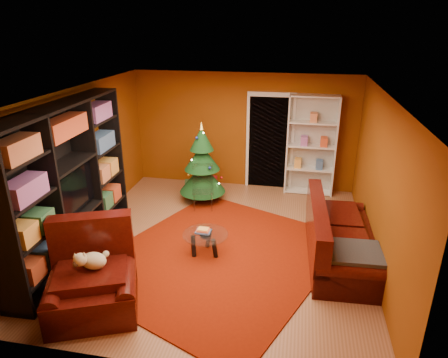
% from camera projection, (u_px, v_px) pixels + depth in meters
% --- Properties ---
extents(floor, '(5.00, 5.50, 0.05)m').
position_uv_depth(floor, '(220.00, 244.00, 6.99)').
color(floor, brown).
rests_on(floor, ground).
extents(ceiling, '(5.00, 5.50, 0.05)m').
position_uv_depth(ceiling, '(219.00, 92.00, 6.02)').
color(ceiling, silver).
rests_on(ceiling, wall_back).
extents(wall_back, '(5.00, 0.05, 2.60)m').
position_uv_depth(wall_back, '(244.00, 131.00, 9.04)').
color(wall_back, '#853E0B').
rests_on(wall_back, ground).
extents(wall_left, '(0.05, 5.50, 2.60)m').
position_uv_depth(wall_left, '(78.00, 164.00, 6.95)').
color(wall_left, '#853E0B').
rests_on(wall_left, ground).
extents(wall_right, '(0.05, 5.50, 2.60)m').
position_uv_depth(wall_right, '(382.00, 185.00, 6.06)').
color(wall_right, '#853E0B').
rests_on(wall_right, ground).
extents(doorway, '(1.06, 0.60, 2.16)m').
position_uv_depth(doorway, '(270.00, 143.00, 8.98)').
color(doorway, black).
rests_on(doorway, floor).
extents(rug, '(4.46, 4.74, 0.02)m').
position_uv_depth(rug, '(219.00, 256.00, 6.57)').
color(rug, maroon).
rests_on(rug, floor).
extents(media_unit, '(0.61, 3.26, 2.48)m').
position_uv_depth(media_unit, '(68.00, 184.00, 6.24)').
color(media_unit, black).
rests_on(media_unit, floor).
extents(christmas_tree, '(1.13, 1.13, 1.74)m').
position_uv_depth(christmas_tree, '(202.00, 163.00, 8.35)').
color(christmas_tree, '#0F3B16').
rests_on(christmas_tree, floor).
extents(gift_box_green, '(0.33, 0.33, 0.26)m').
position_uv_depth(gift_box_green, '(191.00, 186.00, 9.03)').
color(gift_box_green, '#285E33').
rests_on(gift_box_green, floor).
extents(gift_box_red, '(0.22, 0.22, 0.20)m').
position_uv_depth(gift_box_red, '(213.00, 181.00, 9.43)').
color(gift_box_red, '#A7131E').
rests_on(gift_box_red, floor).
extents(white_bookshelf, '(1.05, 0.39, 2.25)m').
position_uv_depth(white_bookshelf, '(311.00, 146.00, 8.66)').
color(white_bookshelf, white).
rests_on(white_bookshelf, floor).
extents(armchair, '(1.59, 1.59, 0.95)m').
position_uv_depth(armchair, '(92.00, 278.00, 5.22)').
color(armchair, '#310906').
rests_on(armchair, rug).
extents(dog, '(0.48, 0.43, 0.31)m').
position_uv_depth(dog, '(94.00, 261.00, 5.19)').
color(dog, beige).
rests_on(dog, armchair).
extents(sofa, '(1.10, 2.28, 0.96)m').
position_uv_depth(sofa, '(342.00, 233.00, 6.34)').
color(sofa, '#310906').
rests_on(sofa, rug).
extents(coffee_table, '(0.77, 0.77, 0.47)m').
position_uv_depth(coffee_table, '(206.00, 244.00, 6.58)').
color(coffee_table, gray).
rests_on(coffee_table, rug).
extents(acrylic_chair, '(0.52, 0.55, 0.84)m').
position_uv_depth(acrylic_chair, '(203.00, 190.00, 8.11)').
color(acrylic_chair, '#66605B').
rests_on(acrylic_chair, rug).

